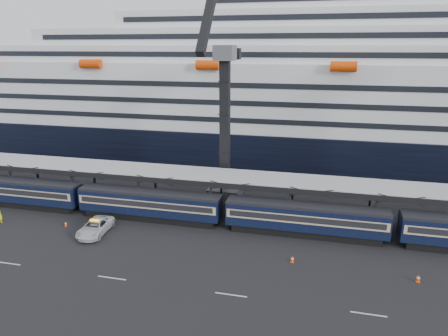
% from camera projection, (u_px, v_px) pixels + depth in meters
% --- Properties ---
extents(ground, '(260.00, 260.00, 0.00)m').
position_uv_depth(ground, '(387.00, 291.00, 37.18)').
color(ground, black).
rests_on(ground, ground).
extents(train, '(133.05, 3.00, 4.05)m').
position_uv_depth(train, '(334.00, 221.00, 46.87)').
color(train, black).
rests_on(train, ground).
extents(canopy, '(130.00, 6.25, 5.53)m').
position_uv_depth(canopy, '(375.00, 188.00, 48.67)').
color(canopy, '#A1A4A9').
rests_on(canopy, ground).
extents(cruise_ship, '(214.09, 28.84, 34.00)m').
position_uv_depth(cruise_ship, '(353.00, 98.00, 76.61)').
color(cruise_ship, black).
rests_on(cruise_ship, ground).
extents(crane_dark_near, '(4.50, 17.75, 35.08)m').
position_uv_depth(crane_dark_near, '(224.00, 121.00, 55.42)').
color(crane_dark_near, '#4A4D52').
rests_on(crane_dark_near, ground).
extents(pickup_truck, '(3.16, 6.17, 1.67)m').
position_uv_depth(pickup_truck, '(95.00, 227.00, 48.33)').
color(pickup_truck, silver).
rests_on(pickup_truck, ground).
extents(worker, '(0.71, 0.58, 1.67)m').
position_uv_depth(worker, '(0.00, 216.00, 51.37)').
color(worker, '#E7F00C').
rests_on(worker, ground).
extents(traffic_cone_b, '(0.34, 0.34, 0.68)m').
position_uv_depth(traffic_cone_b, '(66.00, 224.00, 50.41)').
color(traffic_cone_b, '#EC4207').
rests_on(traffic_cone_b, ground).
extents(traffic_cone_c, '(0.39, 0.39, 0.78)m').
position_uv_depth(traffic_cone_c, '(292.00, 259.00, 41.99)').
color(traffic_cone_c, '#EC4207').
rests_on(traffic_cone_c, ground).
extents(traffic_cone_d, '(0.41, 0.41, 0.82)m').
position_uv_depth(traffic_cone_d, '(418.00, 278.00, 38.46)').
color(traffic_cone_d, '#EC4207').
rests_on(traffic_cone_d, ground).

